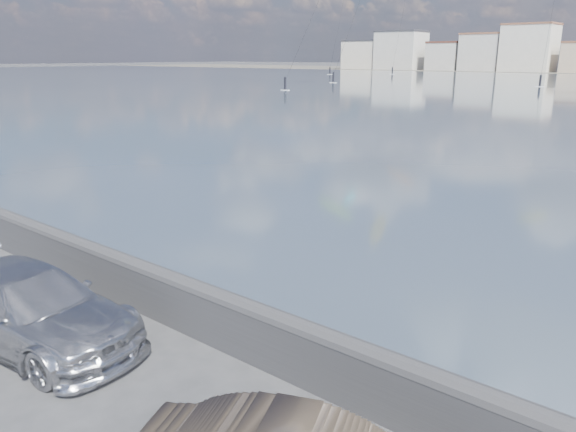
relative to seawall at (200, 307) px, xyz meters
The scene contains 3 objects.
ground 2.76m from the seawall, 90.00° to the right, with size 700.00×700.00×0.00m, color #333335.
seawall is the anchor object (origin of this frame).
car_silver 3.01m from the seawall, 135.83° to the right, with size 1.93×4.74×1.37m, color #B2B4BA.
Camera 1 is at (7.20, -3.48, 4.99)m, focal length 35.00 mm.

